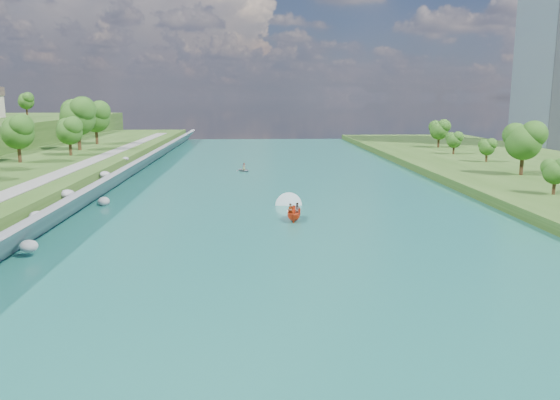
{
  "coord_description": "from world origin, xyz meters",
  "views": [
    {
      "loc": [
        -4.41,
        -53.07,
        14.38
      ],
      "look_at": [
        -1.16,
        10.23,
        2.5
      ],
      "focal_mm": 35.0,
      "sensor_mm": 36.0,
      "label": 1
    }
  ],
  "objects": [
    {
      "name": "river_water",
      "position": [
        0.0,
        20.0,
        0.05
      ],
      "size": [
        55.0,
        240.0,
        0.1
      ],
      "primitive_type": "cube",
      "color": "#175A4C",
      "rests_on": "ground"
    },
    {
      "name": "raft",
      "position": [
        -6.04,
        54.01,
        0.49
      ],
      "size": [
        3.52,
        4.0,
        1.67
      ],
      "rotation": [
        0.0,
        0.0,
        0.42
      ],
      "color": "#96999E",
      "rests_on": "river_water"
    },
    {
      "name": "motorboat",
      "position": [
        0.47,
        11.43,
        0.8
      ],
      "size": [
        3.6,
        18.97,
        2.09
      ],
      "rotation": [
        0.0,
        0.0,
        3.03
      ],
      "color": "red",
      "rests_on": "river_water"
    },
    {
      "name": "riprap_bank",
      "position": [
        -25.85,
        19.06,
        1.81
      ],
      "size": [
        4.44,
        236.0,
        4.05
      ],
      "color": "slate",
      "rests_on": "ground"
    },
    {
      "name": "riverside_path",
      "position": [
        -32.5,
        20.0,
        3.55
      ],
      "size": [
        3.0,
        200.0,
        0.1
      ],
      "primitive_type": "cube",
      "color": "gray",
      "rests_on": "berm_west"
    },
    {
      "name": "ground",
      "position": [
        0.0,
        0.0,
        0.0
      ],
      "size": [
        260.0,
        260.0,
        0.0
      ],
      "primitive_type": "plane",
      "color": "#2D5119",
      "rests_on": "ground"
    }
  ]
}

